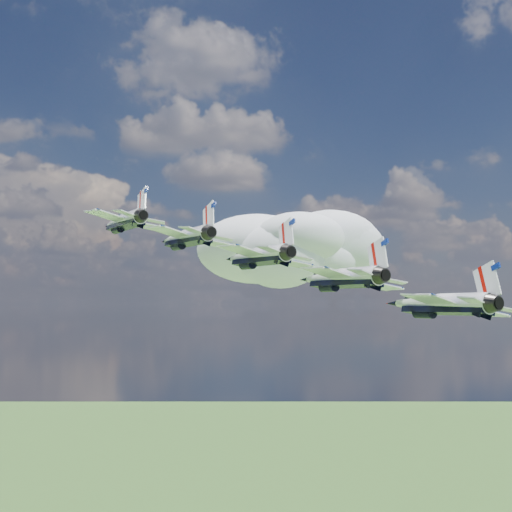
{
  "coord_description": "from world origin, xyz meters",
  "views": [
    {
      "loc": [
        -38.6,
        -63.15,
        136.54
      ],
      "look_at": [
        -20.81,
        15.39,
        142.01
      ],
      "focal_mm": 50.0,
      "sensor_mm": 36.0,
      "label": 1
    }
  ],
  "objects": [
    {
      "name": "cloud_far",
      "position": [
        38.43,
        171.81,
        157.98
      ],
      "size": [
        63.89,
        50.2,
        25.1
      ],
      "primitive_type": "ellipsoid",
      "color": "white"
    },
    {
      "name": "jet_4",
      "position": [
        -6.5,
        -0.28,
        136.62
      ],
      "size": [
        14.99,
        17.85,
        6.48
      ],
      "primitive_type": null,
      "rotation": [
        0.0,
        0.19,
        0.29
      ],
      "color": "white"
    },
    {
      "name": "jet_1",
      "position": [
        -27.96,
        23.22,
        144.7
      ],
      "size": [
        14.99,
        17.85,
        6.48
      ],
      "primitive_type": null,
      "rotation": [
        0.0,
        0.19,
        0.29
      ],
      "color": "white"
    },
    {
      "name": "jet_3",
      "position": [
        -13.65,
        7.56,
        139.32
      ],
      "size": [
        14.99,
        17.85,
        6.48
      ],
      "primitive_type": null,
      "rotation": [
        0.0,
        0.19,
        0.29
      ],
      "color": "silver"
    },
    {
      "name": "jet_0",
      "position": [
        -35.11,
        31.06,
        147.39
      ],
      "size": [
        14.99,
        17.85,
        6.48
      ],
      "primitive_type": null,
      "rotation": [
        0.0,
        0.19,
        0.29
      ],
      "color": "white"
    },
    {
      "name": "jet_2",
      "position": [
        -20.81,
        15.39,
        142.01
      ],
      "size": [
        14.99,
        17.85,
        6.48
      ],
      "primitive_type": null,
      "rotation": [
        0.0,
        0.19,
        0.29
      ],
      "color": "white"
    }
  ]
}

